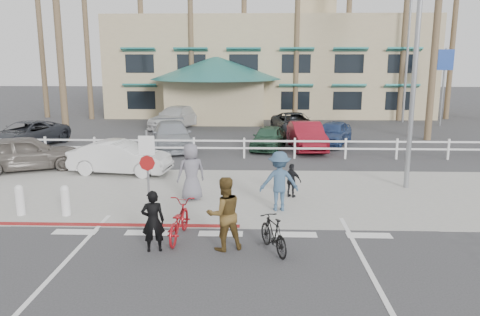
{
  "coord_description": "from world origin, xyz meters",
  "views": [
    {
      "loc": [
        0.92,
        -11.36,
        4.67
      ],
      "look_at": [
        0.43,
        3.53,
        1.5
      ],
      "focal_mm": 35.0,
      "sensor_mm": 36.0,
      "label": 1
    }
  ],
  "objects_px": {
    "bike_black": "(273,234)",
    "car_white_sedan": "(120,157)",
    "bike_red": "(179,221)",
    "sign_post": "(148,168)",
    "car_red_compact": "(26,153)"
  },
  "relations": [
    {
      "from": "sign_post",
      "to": "bike_black",
      "type": "distance_m",
      "value": 4.68
    },
    {
      "from": "bike_red",
      "to": "bike_black",
      "type": "xyz_separation_m",
      "value": [
        2.46,
        -0.77,
        -0.04
      ]
    },
    {
      "from": "bike_red",
      "to": "car_white_sedan",
      "type": "height_order",
      "value": "car_white_sedan"
    },
    {
      "from": "car_white_sedan",
      "to": "bike_red",
      "type": "bearing_deg",
      "value": -145.59
    },
    {
      "from": "car_red_compact",
      "to": "car_white_sedan",
      "type": "bearing_deg",
      "value": -119.81
    },
    {
      "from": "sign_post",
      "to": "car_white_sedan",
      "type": "relative_size",
      "value": 0.7
    },
    {
      "from": "sign_post",
      "to": "bike_red",
      "type": "relative_size",
      "value": 1.53
    },
    {
      "from": "car_red_compact",
      "to": "sign_post",
      "type": "bearing_deg",
      "value": -154.15
    },
    {
      "from": "bike_red",
      "to": "bike_black",
      "type": "distance_m",
      "value": 2.58
    },
    {
      "from": "sign_post",
      "to": "bike_black",
      "type": "bearing_deg",
      "value": -36.4
    },
    {
      "from": "bike_black",
      "to": "car_white_sedan",
      "type": "bearing_deg",
      "value": -74.11
    },
    {
      "from": "car_red_compact",
      "to": "bike_black",
      "type": "bearing_deg",
      "value": -152.71
    },
    {
      "from": "sign_post",
      "to": "bike_red",
      "type": "xyz_separation_m",
      "value": [
        1.22,
        -1.95,
        -0.95
      ]
    },
    {
      "from": "bike_red",
      "to": "car_red_compact",
      "type": "distance_m",
      "value": 10.78
    },
    {
      "from": "sign_post",
      "to": "car_white_sedan",
      "type": "bearing_deg",
      "value": 114.5
    }
  ]
}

